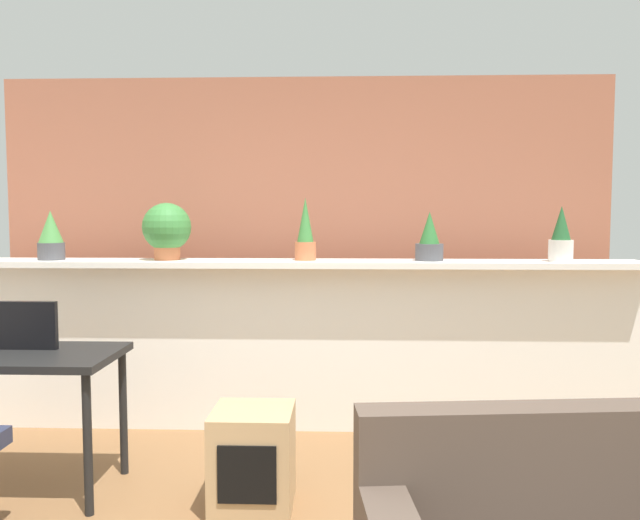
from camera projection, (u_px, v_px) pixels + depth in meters
name	position (u px, v px, depth m)	size (l,w,h in m)	color
divider_wall	(300.00, 347.00, 4.35)	(4.60, 0.16, 1.12)	white
plant_shelf	(299.00, 263.00, 4.26)	(4.60, 0.39, 0.04)	white
brick_wall_behind	(305.00, 243.00, 4.89)	(4.60, 0.10, 2.50)	#AD664C
potted_plant_0	(51.00, 236.00, 4.30)	(0.18, 0.18, 0.34)	#4C4C51
potted_plant_1	(167.00, 229.00, 4.30)	(0.33, 0.33, 0.39)	#C66B42
potted_plant_2	(305.00, 233.00, 4.27)	(0.14, 0.14, 0.42)	#C66B42
potted_plant_3	(429.00, 240.00, 4.24)	(0.19, 0.19, 0.33)	#4C4C51
potted_plant_4	(561.00, 237.00, 4.16)	(0.16, 0.16, 0.37)	silver
desk	(12.00, 368.00, 3.33)	(1.10, 0.60, 0.75)	black
tv_monitor	(12.00, 325.00, 3.40)	(0.49, 0.04, 0.26)	black
side_cube_shelf	(253.00, 459.00, 3.18)	(0.40, 0.41, 0.50)	tan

